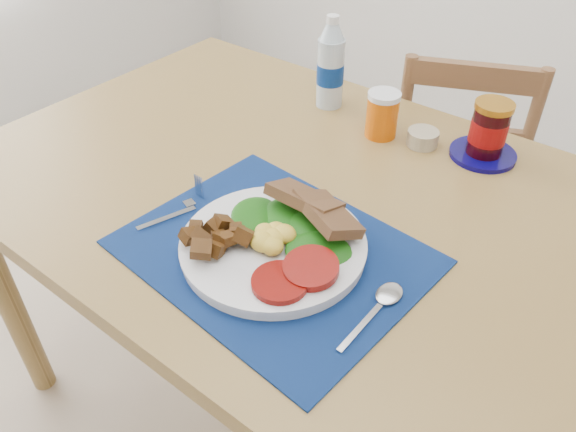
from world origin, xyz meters
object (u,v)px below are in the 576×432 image
object	(u,v)px
chair_far	(455,152)
breakfast_plate	(269,241)
jam_on_saucer	(488,133)
juice_glass	(382,116)
water_bottle	(330,67)

from	to	relation	value
chair_far	breakfast_plate	xyz separation A→B (m)	(0.01, -0.85, 0.25)
jam_on_saucer	juice_glass	bearing A→B (deg)	-164.99
chair_far	breakfast_plate	distance (m)	0.88
water_bottle	jam_on_saucer	distance (m)	0.39
breakfast_plate	water_bottle	bearing A→B (deg)	123.46
chair_far	water_bottle	distance (m)	0.52
breakfast_plate	jam_on_saucer	bearing A→B (deg)	81.53
water_bottle	jam_on_saucer	bearing A→B (deg)	1.43
water_bottle	jam_on_saucer	world-z (taller)	water_bottle
juice_glass	jam_on_saucer	distance (m)	0.22
water_bottle	jam_on_saucer	xyz separation A→B (m)	(0.39, 0.01, -0.04)
chair_far	juice_glass	distance (m)	0.48
juice_glass	jam_on_saucer	world-z (taller)	jam_on_saucer
juice_glass	chair_far	bearing A→B (deg)	84.09
juice_glass	jam_on_saucer	bearing A→B (deg)	15.01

